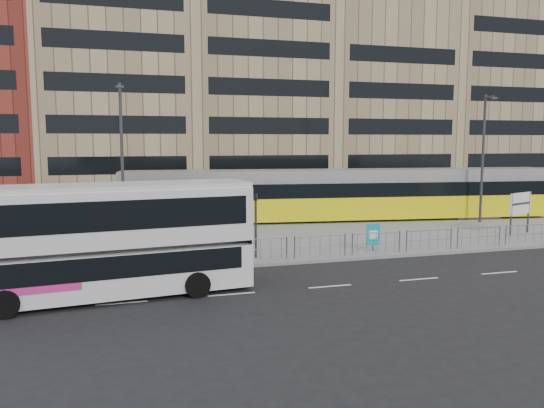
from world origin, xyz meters
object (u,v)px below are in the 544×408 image
object	(u,v)px
traffic_light_west	(256,217)
lamp_post_west	(122,154)
double_decker_bus	(107,237)
ad_panel	(373,235)
pedestrian	(230,224)
tram	(342,195)
lamp_post_east	(483,154)
station_sign	(520,205)

from	to	relation	value
traffic_light_west	lamp_post_west	xyz separation A→B (m)	(-6.07, 7.87, 2.88)
lamp_post_west	double_decker_bus	bearing A→B (deg)	-93.05
double_decker_bus	traffic_light_west	distance (m)	8.05
ad_panel	traffic_light_west	size ratio (longest dim) A/B	0.44
pedestrian	ad_panel	bearing A→B (deg)	-125.97
lamp_post_west	tram	bearing A→B (deg)	9.02
traffic_light_west	tram	bearing A→B (deg)	73.61
double_decker_bus	lamp_post_west	distance (m)	12.59
pedestrian	lamp_post_east	bearing A→B (deg)	-82.15
lamp_post_west	lamp_post_east	distance (m)	23.90
double_decker_bus	pedestrian	bearing A→B (deg)	50.09
ad_panel	station_sign	bearing A→B (deg)	13.69
station_sign	ad_panel	xyz separation A→B (m)	(-10.71, -1.96, -0.95)
ad_panel	traffic_light_west	distance (m)	6.33
station_sign	lamp_post_west	xyz separation A→B (m)	(-23.00, 5.93, 3.10)
pedestrian	double_decker_bus	bearing A→B (deg)	149.28
ad_panel	lamp_post_east	xyz separation A→B (m)	(11.57, 6.70, 3.95)
traffic_light_west	lamp_post_east	size ratio (longest dim) A/B	0.35
pedestrian	traffic_light_west	world-z (taller)	traffic_light_west
tram	traffic_light_west	world-z (taller)	tram
double_decker_bus	station_sign	bearing A→B (deg)	9.12
double_decker_bus	lamp_post_west	size ratio (longest dim) A/B	1.20
traffic_light_west	ad_panel	bearing A→B (deg)	24.37
traffic_light_west	lamp_post_east	distance (m)	19.21
tram	ad_panel	distance (m)	10.65
pedestrian	lamp_post_west	distance (m)	7.57
station_sign	tram	bearing A→B (deg)	113.56
tram	pedestrian	bearing A→B (deg)	-144.28
traffic_light_west	double_decker_bus	bearing A→B (deg)	-122.18
pedestrian	lamp_post_east	distance (m)	18.49
ad_panel	lamp_post_east	world-z (taller)	lamp_post_east
station_sign	ad_panel	bearing A→B (deg)	169.86
tram	lamp_post_east	size ratio (longest dim) A/B	3.52
lamp_post_west	lamp_post_east	size ratio (longest dim) A/B	1.02
station_sign	pedestrian	distance (m)	17.48
station_sign	traffic_light_west	distance (m)	17.04
tram	traffic_light_west	distance (m)	13.56
station_sign	lamp_post_east	bearing A→B (deg)	59.14
ad_panel	lamp_post_west	world-z (taller)	lamp_post_west
station_sign	pedestrian	bearing A→B (deg)	148.59
station_sign	pedestrian	size ratio (longest dim) A/B	1.49
double_decker_bus	ad_panel	bearing A→B (deg)	12.82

